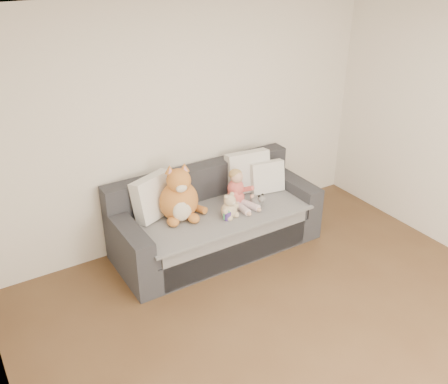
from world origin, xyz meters
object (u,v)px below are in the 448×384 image
teddy_bear (230,208)px  sippy_cup (228,214)px  plush_cat (179,198)px  toddler (238,190)px  sofa (215,221)px

teddy_bear → sippy_cup: size_ratio=2.18×
plush_cat → teddy_bear: bearing=-18.4°
toddler → sofa: bearing=159.3°
sofa → sippy_cup: (-0.01, -0.28, 0.23)m
toddler → sippy_cup: toddler is taller
toddler → sippy_cup: 0.36m
toddler → plush_cat: size_ratio=0.67×
teddy_bear → sippy_cup: (-0.05, -0.04, -0.04)m
toddler → sippy_cup: bearing=-147.0°
sofa → teddy_bear: (0.03, -0.25, 0.28)m
teddy_bear → sippy_cup: 0.07m
sofa → sippy_cup: sofa is taller
plush_cat → teddy_bear: plush_cat is taller
teddy_bear → sippy_cup: bearing=-157.1°
toddler → plush_cat: bearing=166.3°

